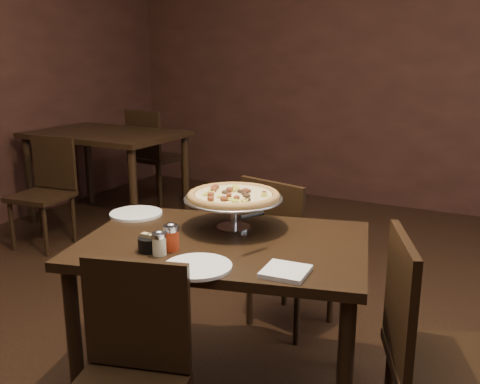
% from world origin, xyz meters
% --- Properties ---
extents(room, '(6.04, 7.04, 2.84)m').
position_xyz_m(room, '(0.06, 0.03, 1.40)').
color(room, black).
rests_on(room, ground).
extents(dining_table, '(1.33, 1.06, 0.73)m').
position_xyz_m(dining_table, '(0.00, 0.03, 0.64)').
color(dining_table, black).
rests_on(dining_table, ground).
extents(background_table, '(1.31, 0.87, 0.82)m').
position_xyz_m(background_table, '(-2.20, 1.78, 0.71)').
color(background_table, black).
rests_on(background_table, ground).
extents(pizza_stand, '(0.44, 0.44, 0.18)m').
position_xyz_m(pizza_stand, '(-0.04, 0.19, 0.88)').
color(pizza_stand, silver).
rests_on(pizza_stand, dining_table).
extents(parmesan_shaker, '(0.06, 0.06, 0.10)m').
position_xyz_m(parmesan_shaker, '(-0.13, -0.23, 0.78)').
color(parmesan_shaker, beige).
rests_on(parmesan_shaker, dining_table).
extents(pepper_flake_shaker, '(0.07, 0.07, 0.11)m').
position_xyz_m(pepper_flake_shaker, '(-0.12, -0.17, 0.79)').
color(pepper_flake_shaker, maroon).
rests_on(pepper_flake_shaker, dining_table).
extents(packet_caddy, '(0.09, 0.09, 0.07)m').
position_xyz_m(packet_caddy, '(-0.19, -0.22, 0.76)').
color(packet_caddy, black).
rests_on(packet_caddy, dining_table).
extents(napkin_stack, '(0.17, 0.17, 0.02)m').
position_xyz_m(napkin_stack, '(0.37, -0.17, 0.74)').
color(napkin_stack, silver).
rests_on(napkin_stack, dining_table).
extents(plate_left, '(0.25, 0.25, 0.01)m').
position_xyz_m(plate_left, '(-0.55, 0.14, 0.74)').
color(plate_left, white).
rests_on(plate_left, dining_table).
extents(plate_near, '(0.25, 0.25, 0.01)m').
position_xyz_m(plate_near, '(0.07, -0.28, 0.74)').
color(plate_near, white).
rests_on(plate_near, dining_table).
extents(serving_spatula, '(0.14, 0.14, 0.02)m').
position_xyz_m(serving_spatula, '(0.16, -0.03, 0.88)').
color(serving_spatula, silver).
rests_on(serving_spatula, pizza_stand).
extents(chair_far, '(0.48, 0.48, 0.86)m').
position_xyz_m(chair_far, '(-0.01, 0.70, 0.47)').
color(chair_far, black).
rests_on(chair_far, ground).
extents(chair_near, '(0.47, 0.47, 0.82)m').
position_xyz_m(chair_near, '(-0.02, -0.59, 0.45)').
color(chair_near, black).
rests_on(chair_near, ground).
extents(chair_side, '(0.54, 0.54, 0.89)m').
position_xyz_m(chair_side, '(0.85, 0.00, 0.49)').
color(chair_side, black).
rests_on(chair_side, ground).
extents(bg_chair_far, '(0.49, 0.49, 0.95)m').
position_xyz_m(bg_chair_far, '(-2.21, 2.46, 0.52)').
color(bg_chair_far, black).
rests_on(bg_chair_far, ground).
extents(bg_chair_near, '(0.44, 0.44, 0.86)m').
position_xyz_m(bg_chair_near, '(-2.21, 1.08, 0.47)').
color(bg_chair_near, black).
rests_on(bg_chair_near, ground).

